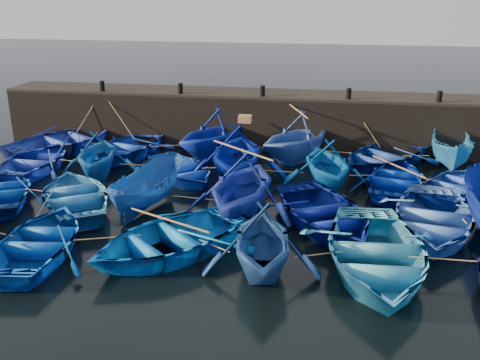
% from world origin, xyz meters
% --- Properties ---
extents(ground, '(120.00, 120.00, 0.00)m').
position_xyz_m(ground, '(0.00, 0.00, 0.00)').
color(ground, black).
rests_on(ground, ground).
extents(quay_wall, '(26.00, 2.50, 2.50)m').
position_xyz_m(quay_wall, '(0.00, 10.50, 1.25)').
color(quay_wall, black).
rests_on(quay_wall, ground).
extents(quay_top, '(26.00, 2.50, 0.12)m').
position_xyz_m(quay_top, '(0.00, 10.50, 2.56)').
color(quay_top, black).
rests_on(quay_top, quay_wall).
extents(bollard_0, '(0.24, 0.24, 0.50)m').
position_xyz_m(bollard_0, '(-8.00, 9.60, 2.87)').
color(bollard_0, black).
rests_on(bollard_0, quay_top).
extents(bollard_1, '(0.24, 0.24, 0.50)m').
position_xyz_m(bollard_1, '(-4.00, 9.60, 2.87)').
color(bollard_1, black).
rests_on(bollard_1, quay_top).
extents(bollard_2, '(0.24, 0.24, 0.50)m').
position_xyz_m(bollard_2, '(0.00, 9.60, 2.87)').
color(bollard_2, black).
rests_on(bollard_2, quay_top).
extents(bollard_3, '(0.24, 0.24, 0.50)m').
position_xyz_m(bollard_3, '(4.00, 9.60, 2.87)').
color(bollard_3, black).
rests_on(bollard_3, quay_top).
extents(bollard_4, '(0.24, 0.24, 0.50)m').
position_xyz_m(bollard_4, '(8.00, 9.60, 2.87)').
color(bollard_4, black).
rests_on(bollard_4, quay_top).
extents(boat_0, '(6.46, 6.98, 1.18)m').
position_xyz_m(boat_0, '(-9.28, 7.58, 0.59)').
color(boat_0, '#1A2F97').
rests_on(boat_0, ground).
extents(boat_1, '(4.35, 5.42, 1.00)m').
position_xyz_m(boat_1, '(-6.05, 7.21, 0.50)').
color(boat_1, '#0D31A6').
rests_on(boat_1, ground).
extents(boat_2, '(5.44, 5.63, 2.27)m').
position_xyz_m(boat_2, '(-2.08, 8.08, 1.14)').
color(boat_2, '#092093').
rests_on(boat_2, ground).
extents(boat_3, '(5.66, 5.76, 2.30)m').
position_xyz_m(boat_3, '(1.79, 8.05, 1.15)').
color(boat_3, '#2F53B2').
rests_on(boat_3, ground).
extents(boat_4, '(6.05, 6.25, 1.06)m').
position_xyz_m(boat_4, '(5.57, 7.81, 0.53)').
color(boat_4, navy).
rests_on(boat_4, ground).
extents(boat_5, '(2.14, 4.52, 1.69)m').
position_xyz_m(boat_5, '(8.49, 8.03, 0.84)').
color(boat_5, blue).
rests_on(boat_5, ground).
extents(boat_6, '(3.35, 4.67, 0.97)m').
position_xyz_m(boat_6, '(-9.17, 4.86, 0.48)').
color(boat_6, '#2037A8').
rests_on(boat_6, ground).
extents(boat_7, '(4.02, 4.41, 1.98)m').
position_xyz_m(boat_7, '(-6.26, 4.69, 0.99)').
color(boat_7, '#0C51A1').
rests_on(boat_7, ground).
extents(boat_8, '(5.17, 5.29, 0.90)m').
position_xyz_m(boat_8, '(-2.73, 4.73, 0.45)').
color(boat_8, '#123CB7').
rests_on(boat_8, ground).
extents(boat_9, '(4.45, 5.05, 2.50)m').
position_xyz_m(boat_9, '(-0.38, 4.88, 1.25)').
color(boat_9, '#00168C').
rests_on(boat_9, ground).
extents(boat_10, '(4.17, 4.57, 2.06)m').
position_xyz_m(boat_10, '(3.20, 4.84, 1.03)').
color(boat_10, '#0353A7').
rests_on(boat_10, ground).
extents(boat_11, '(4.21, 5.15, 0.94)m').
position_xyz_m(boat_11, '(5.90, 5.00, 0.47)').
color(boat_11, '#002391').
rests_on(boat_11, ground).
extents(boat_12, '(4.92, 5.34, 0.90)m').
position_xyz_m(boat_12, '(8.18, 4.74, 0.45)').
color(boat_12, '#183CAF').
rests_on(boat_12, ground).
extents(boat_13, '(4.79, 5.31, 0.91)m').
position_xyz_m(boat_13, '(-8.56, 1.34, 0.45)').
color(boat_13, navy).
rests_on(boat_13, ground).
extents(boat_14, '(5.53, 5.95, 1.01)m').
position_xyz_m(boat_14, '(-5.64, 1.23, 0.50)').
color(boat_14, blue).
rests_on(boat_14, ground).
extents(boat_15, '(2.44, 4.35, 1.59)m').
position_xyz_m(boat_15, '(-3.06, 1.61, 0.79)').
color(boat_15, navy).
rests_on(boat_15, ground).
extents(boat_16, '(4.45, 4.98, 2.38)m').
position_xyz_m(boat_16, '(0.36, 1.47, 1.19)').
color(boat_16, navy).
rests_on(boat_16, ground).
extents(boat_17, '(5.60, 6.23, 1.06)m').
position_xyz_m(boat_17, '(3.16, 1.05, 0.53)').
color(boat_17, '#010E71').
rests_on(boat_17, ground).
extents(boat_18, '(4.55, 5.84, 1.11)m').
position_xyz_m(boat_18, '(6.64, 1.21, 0.55)').
color(boat_18, blue).
rests_on(boat_18, ground).
extents(boat_21, '(3.92, 5.05, 0.96)m').
position_xyz_m(boat_21, '(-5.05, -2.31, 0.48)').
color(boat_21, '#043E9E').
rests_on(boat_21, ground).
extents(boat_22, '(6.25, 6.41, 1.09)m').
position_xyz_m(boat_22, '(-1.31, -1.62, 0.54)').
color(boat_22, blue).
rests_on(boat_22, ground).
extents(boat_23, '(3.82, 4.27, 2.03)m').
position_xyz_m(boat_23, '(1.52, -2.23, 1.01)').
color(boat_23, navy).
rests_on(boat_23, ground).
extents(boat_24, '(4.49, 6.04, 1.20)m').
position_xyz_m(boat_24, '(4.62, -1.68, 0.60)').
color(boat_24, '#2E85D1').
rests_on(boat_24, ground).
extents(wooden_crate, '(0.50, 0.41, 0.27)m').
position_xyz_m(wooden_crate, '(-0.08, 4.88, 2.64)').
color(wooden_crate, olive).
rests_on(wooden_crate, boat_9).
extents(mooring_ropes, '(17.81, 11.85, 2.10)m').
position_xyz_m(mooring_ropes, '(-0.70, 5.18, 0.90)').
color(mooring_ropes, tan).
rests_on(mooring_ropes, ground).
extents(loose_oars, '(9.46, 11.75, 1.50)m').
position_xyz_m(loose_oars, '(1.68, 3.22, 1.70)').
color(loose_oars, '#99724C').
rests_on(loose_oars, ground).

